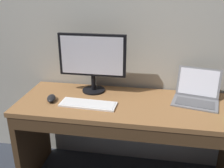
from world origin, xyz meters
name	(u,v)px	position (x,y,z in m)	size (l,w,h in m)	color
desk	(127,126)	(0.00, -0.01, 0.53)	(1.62, 0.59, 0.72)	olive
laptop_space_gray	(197,93)	(0.49, 0.13, 0.78)	(0.37, 0.35, 0.22)	slate
external_monitor	(92,59)	(-0.30, 0.16, 1.00)	(0.52, 0.18, 0.47)	black
wired_keyboard	(88,104)	(-0.28, -0.08, 0.73)	(0.41, 0.16, 0.01)	white
computer_mouse	(51,98)	(-0.56, -0.06, 0.74)	(0.06, 0.12, 0.04)	black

